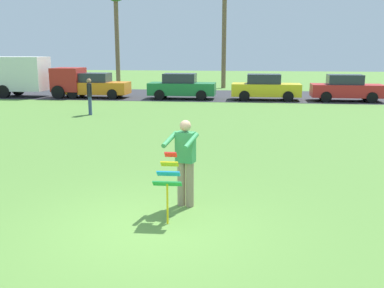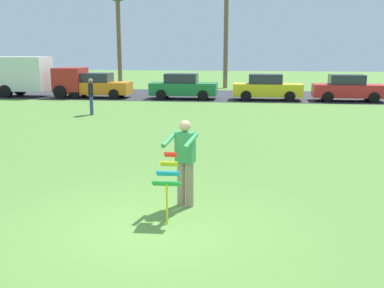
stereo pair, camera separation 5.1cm
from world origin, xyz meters
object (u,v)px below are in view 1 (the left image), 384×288
Objects in this scene: kite_held at (168,176)px; parked_car_green at (182,87)px; person_walker_near at (90,95)px; parked_car_orange at (96,86)px; parked_truck_red_cab at (27,75)px; person_kite_flyer at (185,160)px; parked_car_red at (346,88)px; parked_car_yellow at (265,88)px.

parked_car_green reaches higher than kite_held.
kite_held is 20.56m from parked_car_green.
kite_held is 14.22m from person_walker_near.
kite_held is at bearing -67.40° from parked_car_orange.
parked_car_green is (10.34, -0.00, -0.64)m from parked_truck_red_cab.
person_walker_near reaches higher than parked_car_orange.
person_kite_flyer reaches higher than parked_car_red.
person_walker_near is (7.04, -7.54, -0.48)m from parked_truck_red_cab.
parked_truck_red_cab is at bearing -180.00° from parked_car_yellow.
kite_held is 0.29× the size of parked_car_red.
kite_held is at bearing -57.08° from parked_truck_red_cab.
person_walker_near is at bearing -138.56° from parked_car_yellow.
parked_car_green is (5.63, -0.00, 0.00)m from parked_car_orange.
parked_truck_red_cab is at bearing 122.92° from kite_held.
person_kite_flyer is 19.69m from parked_car_yellow.
parked_car_orange is at bearing 180.00° from parked_car_green.
kite_held is 0.18× the size of parked_truck_red_cab.
parked_car_yellow is (2.21, 19.57, -0.18)m from person_kite_flyer.
parked_truck_red_cab is (-13.18, 20.36, 0.58)m from kite_held.
parked_car_green is at bearing 97.96° from kite_held.
kite_held is at bearing -96.73° from parked_car_yellow.
kite_held is at bearing -82.04° from parked_car_green.
parked_car_yellow is at bearing 83.27° from kite_held.
parked_truck_red_cab is at bearing 133.03° from person_walker_near.
person_walker_near is (-13.38, -7.54, 0.16)m from parked_car_red.
parked_car_red is at bearing 70.19° from person_kite_flyer.
parked_car_red is (7.23, 20.36, -0.06)m from kite_held.
parked_truck_red_cab is 4.75m from parked_car_orange.
parked_car_orange is at bearing 112.60° from kite_held.
person_kite_flyer is at bearing -109.81° from parked_car_red.
parked_truck_red_cab reaches higher than person_kite_flyer.
person_kite_flyer is 0.26× the size of parked_truck_red_cab.
person_kite_flyer and person_walker_near have the same top height.
parked_car_yellow is 4.83m from parked_car_red.
person_kite_flyer is 19.80m from parked_car_green.
parked_truck_red_cab reaches higher than person_walker_near.
person_kite_flyer reaches higher than parked_car_orange.
person_kite_flyer is 0.41× the size of parked_car_orange.
person_kite_flyer is at bearing -62.24° from person_walker_near.
parked_car_green is 1.00× the size of parked_car_yellow.
parked_car_red is (10.08, 0.00, 0.00)m from parked_car_green.
parked_car_orange and parked_car_yellow have the same top height.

